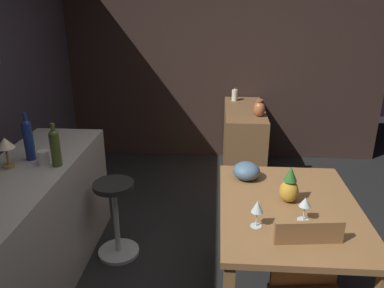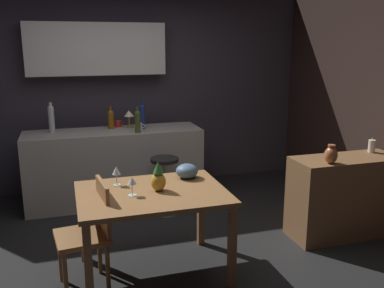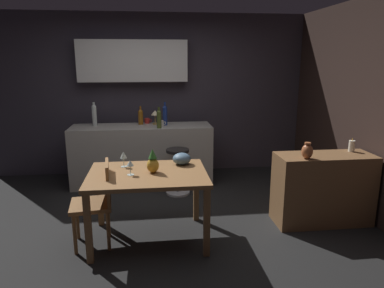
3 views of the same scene
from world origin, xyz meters
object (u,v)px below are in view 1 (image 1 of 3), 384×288
object	(u,v)px
wine_glass_left	(305,203)
wine_bottle_olive	(55,146)
pillar_candle_tall	(235,95)
bar_stool	(116,217)
vase_copper	(259,109)
sideboard_cabinet	(243,143)
pineapple_centerpiece	(289,187)
wine_glass_right	(257,207)
wine_bottle_cobalt	(28,138)
fruit_bowl	(246,171)
cup_white	(44,157)
dining_table	(289,218)
counter_lamp	(6,146)

from	to	relation	value
wine_glass_left	wine_bottle_olive	world-z (taller)	wine_bottle_olive
pillar_candle_tall	wine_bottle_olive	bearing A→B (deg)	149.36
bar_stool	vase_copper	bearing A→B (deg)	-43.11
sideboard_cabinet	pineapple_centerpiece	bearing A→B (deg)	-174.99
bar_stool	wine_glass_right	distance (m)	1.33
pineapple_centerpiece	wine_bottle_cobalt	world-z (taller)	wine_bottle_cobalt
fruit_bowl	pillar_candle_tall	world-z (taller)	pillar_candle_tall
bar_stool	cup_white	bearing A→B (deg)	116.47
dining_table	wine_bottle_cobalt	distance (m)	1.89
dining_table	wine_bottle_olive	size ratio (longest dim) A/B	3.90
fruit_bowl	wine_bottle_olive	world-z (taller)	wine_bottle_olive
dining_table	wine_bottle_cobalt	xyz separation A→B (m)	(0.26, 1.82, 0.41)
wine_glass_right	cup_white	distance (m)	1.53
counter_lamp	pillar_candle_tall	xyz separation A→B (m)	(2.26, -1.63, -0.18)
dining_table	pineapple_centerpiece	xyz separation A→B (m)	(0.06, 0.00, 0.20)
wine_glass_left	vase_copper	size ratio (longest dim) A/B	0.85
wine_glass_left	fruit_bowl	world-z (taller)	wine_glass_left
bar_stool	counter_lamp	xyz separation A→B (m)	(-0.29, 0.63, 0.71)
wine_glass_left	wine_glass_right	xyz separation A→B (m)	(-0.09, 0.29, 0.01)
wine_glass_left	cup_white	xyz separation A→B (m)	(0.37, 1.75, 0.09)
wine_glass_left	sideboard_cabinet	bearing A→B (deg)	5.89
vase_copper	wine_glass_left	bearing A→B (deg)	-177.13
wine_glass_left	wine_bottle_olive	bearing A→B (deg)	78.42
sideboard_cabinet	pillar_candle_tall	world-z (taller)	pillar_candle_tall
fruit_bowl	cup_white	world-z (taller)	cup_white
dining_table	wine_glass_right	size ratio (longest dim) A/B	7.11
sideboard_cabinet	counter_lamp	xyz separation A→B (m)	(-1.89, 1.73, 0.65)
counter_lamp	pillar_candle_tall	world-z (taller)	counter_lamp
cup_white	wine_bottle_cobalt	bearing A→B (deg)	62.43
sideboard_cabinet	wine_glass_right	distance (m)	2.31
bar_stool	wine_glass_left	xyz separation A→B (m)	(-0.58, -1.33, 0.51)
wine_bottle_olive	pillar_candle_tall	bearing A→B (deg)	-30.64
wine_glass_right	wine_bottle_cobalt	world-z (taller)	wine_bottle_cobalt
wine_glass_left	vase_copper	bearing A→B (deg)	2.87
sideboard_cabinet	bar_stool	xyz separation A→B (m)	(-1.60, 1.10, -0.06)
wine_glass_left	fruit_bowl	size ratio (longest dim) A/B	0.77
wine_glass_right	cup_white	world-z (taller)	cup_white
wine_glass_right	pineapple_centerpiece	xyz separation A→B (m)	(0.31, -0.24, -0.02)
dining_table	fruit_bowl	bearing A→B (deg)	34.64
sideboard_cabinet	cup_white	world-z (taller)	cup_white
fruit_bowl	wine_bottle_cobalt	size ratio (longest dim) A/B	0.57
pillar_candle_tall	vase_copper	xyz separation A→B (m)	(-0.65, -0.23, 0.02)
sideboard_cabinet	bar_stool	world-z (taller)	sideboard_cabinet
pineapple_centerpiece	fruit_bowl	distance (m)	0.41
wine_glass_right	pillar_candle_tall	bearing A→B (deg)	0.88
dining_table	counter_lamp	bearing A→B (deg)	86.58
fruit_bowl	wine_glass_left	bearing A→B (deg)	-150.41
bar_stool	wine_bottle_olive	world-z (taller)	wine_bottle_olive
wine_glass_right	wine_bottle_cobalt	bearing A→B (deg)	71.88
wine_glass_left	pineapple_centerpiece	world-z (taller)	pineapple_centerpiece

